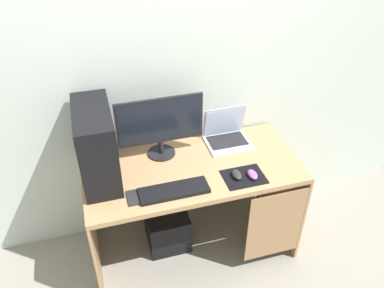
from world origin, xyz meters
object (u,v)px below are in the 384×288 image
object	(u,v)px
pc_tower	(97,145)
mouse_left	(237,175)
mouse_right	(252,174)
subwoofer	(167,228)
keyboard	(174,191)
cell_phone	(133,198)
laptop	(227,135)
monitor	(160,125)

from	to	relation	value
pc_tower	mouse_left	world-z (taller)	pc_tower
mouse_right	subwoofer	xyz separation A→B (m)	(-0.50, 0.28, -0.63)
pc_tower	keyboard	distance (m)	0.54
mouse_left	cell_phone	size ratio (longest dim) A/B	0.74
laptop	keyboard	distance (m)	0.64
cell_phone	mouse_right	bearing A→B (deg)	-1.53
pc_tower	mouse_left	xyz separation A→B (m)	(0.81, -0.26, -0.21)
cell_phone	laptop	bearing A→B (deg)	28.58
mouse_right	subwoofer	size ratio (longest dim) A/B	0.32
laptop	cell_phone	size ratio (longest dim) A/B	2.34
pc_tower	cell_phone	distance (m)	0.38
pc_tower	subwoofer	size ratio (longest dim) A/B	1.65
laptop	mouse_right	distance (m)	0.42
laptop	mouse_right	world-z (taller)	laptop
monitor	mouse_right	xyz separation A→B (m)	(0.49, -0.39, -0.21)
pc_tower	keyboard	world-z (taller)	pc_tower
monitor	mouse_left	xyz separation A→B (m)	(0.40, -0.37, -0.21)
keyboard	mouse_right	world-z (taller)	mouse_right
laptop	mouse_left	size ratio (longest dim) A/B	3.17
keyboard	cell_phone	world-z (taller)	keyboard
laptop	keyboard	bearing A→B (deg)	-139.68
pc_tower	cell_phone	xyz separation A→B (m)	(0.16, -0.26, -0.23)
monitor	keyboard	size ratio (longest dim) A/B	1.35
pc_tower	monitor	bearing A→B (deg)	14.92
keyboard	mouse_right	distance (m)	0.50
mouse_left	cell_phone	bearing A→B (deg)	-179.56
mouse_left	keyboard	bearing A→B (deg)	-177.20
pc_tower	subwoofer	bearing A→B (deg)	-0.10
laptop	mouse_left	bearing A→B (deg)	-101.22
mouse_left	subwoofer	world-z (taller)	mouse_left
laptop	pc_tower	bearing A→B (deg)	-171.36
monitor	cell_phone	world-z (taller)	monitor
laptop	subwoofer	xyz separation A→B (m)	(-0.49, -0.14, -0.66)
mouse_right	subwoofer	distance (m)	0.85
mouse_left	subwoofer	distance (m)	0.79
monitor	subwoofer	size ratio (longest dim) A/B	1.90
pc_tower	monitor	world-z (taller)	pc_tower
mouse_left	laptop	bearing A→B (deg)	78.78
pc_tower	mouse_left	bearing A→B (deg)	-17.74
mouse_left	mouse_right	xyz separation A→B (m)	(0.09, -0.02, 0.00)
monitor	laptop	world-z (taller)	monitor
monitor	pc_tower	bearing A→B (deg)	-165.08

